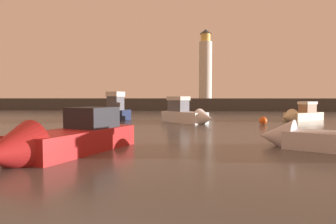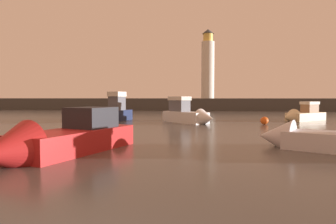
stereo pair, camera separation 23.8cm
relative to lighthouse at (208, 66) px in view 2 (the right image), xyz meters
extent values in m
plane|color=#4C4742|center=(-3.71, -27.31, -8.50)|extent=(220.00, 220.00, 0.00)
cube|color=#423F3D|center=(-3.71, 0.00, -7.38)|extent=(87.57, 6.42, 2.25)
cylinder|color=silver|center=(0.00, 0.00, -0.84)|extent=(2.46, 2.46, 10.82)
cylinder|color=#F2CC59|center=(0.00, 0.00, 5.33)|extent=(1.84, 1.84, 1.52)
cone|color=#33383D|center=(0.00, 0.00, 6.52)|extent=(2.21, 2.21, 0.87)
cube|color=#1E284C|center=(-10.22, -27.72, -7.96)|extent=(2.62, 5.23, 1.10)
cone|color=#1E284C|center=(-10.82, -30.56, -7.90)|extent=(1.83, 1.75, 1.56)
cube|color=#595960|center=(-10.13, -27.29, -6.69)|extent=(1.48, 1.97, 1.44)
cube|color=silver|center=(-10.13, -27.29, -5.72)|extent=(1.63, 2.17, 0.50)
cone|color=silver|center=(2.34, -42.22, -8.04)|extent=(2.33, 2.37, 1.79)
cube|color=white|center=(-2.90, -28.84, -7.98)|extent=(4.72, 4.88, 1.05)
cone|color=white|center=(-0.88, -31.01, -7.93)|extent=(2.29, 2.29, 1.67)
cube|color=#595960|center=(-3.50, -28.21, -6.90)|extent=(2.21, 2.25, 1.10)
cube|color=silver|center=(-3.50, -28.21, -6.16)|extent=(2.43, 2.47, 0.38)
cube|color=beige|center=(9.59, -25.22, -8.08)|extent=(4.76, 4.31, 0.85)
cone|color=beige|center=(7.42, -26.99, -8.03)|extent=(2.20, 2.21, 1.62)
cube|color=#8C6647|center=(10.11, -24.80, -7.22)|extent=(2.00, 1.90, 0.85)
cube|color=silver|center=(10.11, -24.80, -6.65)|extent=(2.19, 2.09, 0.30)
cube|color=#B21E1E|center=(-7.02, -44.76, -8.01)|extent=(4.09, 6.37, 1.00)
cone|color=#B21E1E|center=(-8.21, -48.10, -7.96)|extent=(2.68, 2.59, 2.13)
cube|color=#232328|center=(-6.69, -43.83, -7.02)|extent=(2.35, 2.48, 0.98)
sphere|color=#EA5919|center=(4.29, -30.36, -8.15)|extent=(0.71, 0.71, 0.71)
camera|label=1|loc=(-1.71, -57.60, -6.06)|focal=31.64mm
camera|label=2|loc=(-1.48, -57.58, -6.06)|focal=31.64mm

